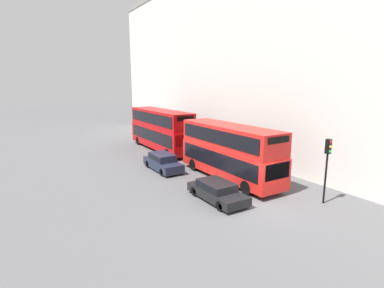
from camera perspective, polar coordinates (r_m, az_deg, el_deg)
ground_plane at (r=19.09m, az=13.56°, el=-11.60°), size 200.00×200.00×0.00m
building_facade at (r=23.31m, az=27.76°, el=17.31°), size 1.10×80.00×19.89m
bus_leading at (r=23.34m, az=7.08°, el=-1.06°), size 2.59×10.00×4.25m
bus_second_in_queue at (r=33.67m, az=-6.00°, el=3.04°), size 2.59×11.27×4.49m
car_dark_sedan at (r=19.44m, az=4.76°, el=-8.79°), size 1.86×4.46×1.22m
car_hatchback at (r=25.95m, az=-5.61°, el=-3.34°), size 1.76×4.55×1.46m
traffic_light at (r=20.00m, az=24.41°, el=-2.40°), size 0.30×0.36×4.09m
pedestrian at (r=36.33m, az=-3.04°, el=1.11°), size 0.36×0.36×1.83m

